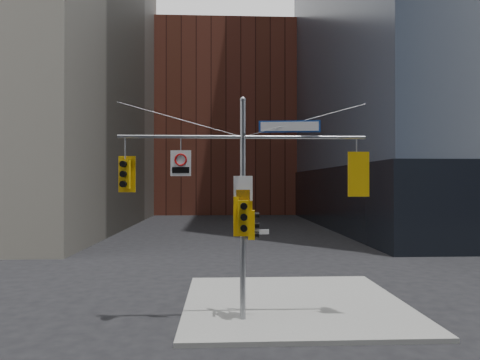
{
  "coord_description": "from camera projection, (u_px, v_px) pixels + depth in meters",
  "views": [
    {
      "loc": [
        -0.71,
        -11.74,
        4.52
      ],
      "look_at": [
        -0.09,
        2.0,
        4.61
      ],
      "focal_mm": 32.0,
      "sensor_mm": 36.0,
      "label": 1
    }
  ],
  "objects": [
    {
      "name": "traffic_light_pole_side",
      "position": [
        253.0,
        225.0,
        13.75
      ],
      "size": [
        0.38,
        0.32,
        0.94
      ],
      "rotation": [
        0.0,
        0.0,
        1.48
      ],
      "color": "#D7A10B",
      "rests_on": "ground"
    },
    {
      "name": "traffic_light_west_arm",
      "position": [
        125.0,
        174.0,
        13.59
      ],
      "size": [
        0.56,
        0.48,
        1.17
      ],
      "rotation": [
        0.0,
        0.0,
        -0.14
      ],
      "color": "#D7A10B",
      "rests_on": "ground"
    },
    {
      "name": "traffic_light_pole_front",
      "position": [
        243.0,
        217.0,
        13.47
      ],
      "size": [
        0.61,
        0.48,
        1.27
      ],
      "rotation": [
        0.0,
        0.0,
        0.03
      ],
      "color": "#D7A10B",
      "rests_on": "ground"
    },
    {
      "name": "regulatory_sign_arm",
      "position": [
        181.0,
        162.0,
        13.64
      ],
      "size": [
        0.66,
        0.11,
        0.82
      ],
      "rotation": [
        0.0,
        0.0,
        -0.09
      ],
      "color": "silver",
      "rests_on": "ground"
    },
    {
      "name": "regulatory_sign_pole",
      "position": [
        243.0,
        189.0,
        13.63
      ],
      "size": [
        0.61,
        0.11,
        0.79
      ],
      "rotation": [
        0.0,
        0.0,
        -0.12
      ],
      "color": "silver",
      "rests_on": "ground"
    },
    {
      "name": "street_blade_ew",
      "position": [
        257.0,
        232.0,
        13.76
      ],
      "size": [
        0.81,
        0.14,
        0.16
      ],
      "rotation": [
        0.0,
        0.0,
        0.13
      ],
      "color": "silver",
      "rests_on": "ground"
    },
    {
      "name": "brick_midrise",
      "position": [
        225.0,
        125.0,
        69.76
      ],
      "size": [
        26.0,
        20.0,
        28.0
      ],
      "primitive_type": "cube",
      "color": "brown",
      "rests_on": "ground"
    },
    {
      "name": "ground",
      "position": [
        247.0,
        347.0,
        11.72
      ],
      "size": [
        160.0,
        160.0,
        0.0
      ],
      "primitive_type": "plane",
      "color": "black",
      "rests_on": "ground"
    },
    {
      "name": "street_sign_blade",
      "position": [
        289.0,
        126.0,
        13.83
      ],
      "size": [
        1.98,
        0.25,
        0.39
      ],
      "rotation": [
        0.0,
        0.0,
        -0.11
      ],
      "color": "navy",
      "rests_on": "ground"
    },
    {
      "name": "traffic_light_east_arm",
      "position": [
        357.0,
        174.0,
        13.91
      ],
      "size": [
        0.69,
        0.54,
        1.45
      ],
      "rotation": [
        0.0,
        0.0,
        3.14
      ],
      "color": "#D7A10B",
      "rests_on": "ground"
    },
    {
      "name": "sidewalk_corner",
      "position": [
        294.0,
        303.0,
        15.81
      ],
      "size": [
        8.0,
        8.0,
        0.15
      ],
      "primitive_type": "cube",
      "color": "gray",
      "rests_on": "ground"
    },
    {
      "name": "signal_assembly",
      "position": [
        243.0,
        186.0,
        13.75
      ],
      "size": [
        8.0,
        0.8,
        7.3
      ],
      "color": "gray",
      "rests_on": "ground"
    },
    {
      "name": "street_blade_ns",
      "position": [
        242.0,
        232.0,
        14.19
      ],
      "size": [
        0.11,
        0.73,
        0.15
      ],
      "rotation": [
        0.0,
        0.0,
        0.11
      ],
      "color": "#145926",
      "rests_on": "ground"
    }
  ]
}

